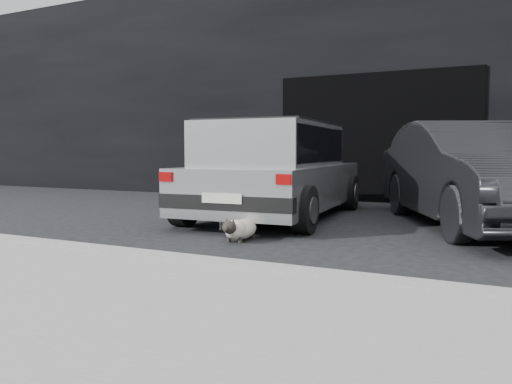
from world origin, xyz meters
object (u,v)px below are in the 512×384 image
at_px(cat_white, 233,219).
at_px(cat_siamese, 239,229).
at_px(silver_hatchback, 275,166).
at_px(second_car, 475,174).

bearing_deg(cat_white, cat_siamese, 46.45).
height_order(silver_hatchback, second_car, silver_hatchback).
xyz_separation_m(silver_hatchback, cat_siamese, (0.44, -2.04, -0.67)).
bearing_deg(second_car, cat_siamese, -159.46).
height_order(second_car, cat_white, second_car).
xyz_separation_m(silver_hatchback, cat_white, (0.02, -1.41, -0.65)).
xyz_separation_m(second_car, cat_siamese, (-2.37, -2.31, -0.59)).
xyz_separation_m(cat_siamese, cat_white, (-0.42, 0.63, 0.02)).
relative_size(second_car, cat_white, 6.47).
xyz_separation_m(silver_hatchback, second_car, (2.82, 0.27, -0.08)).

